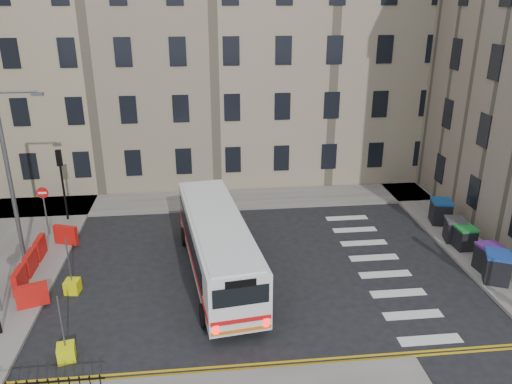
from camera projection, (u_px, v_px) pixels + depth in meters
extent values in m
plane|color=black|center=(295.00, 266.00, 23.76)|extent=(120.00, 120.00, 0.00)
cube|color=slate|center=(175.00, 202.00, 31.10)|extent=(36.00, 3.20, 0.15)
cube|color=slate|center=(438.00, 221.00, 28.36)|extent=(2.40, 26.00, 0.15)
cube|color=gray|center=(158.00, 59.00, 34.53)|extent=(38.00, 10.50, 16.00)
cylinder|color=black|center=(64.00, 193.00, 27.93)|extent=(0.12, 0.12, 3.20)
cube|color=black|center=(59.00, 158.00, 27.19)|extent=(0.28, 0.22, 0.90)
cylinder|color=#595B5E|center=(10.00, 180.00, 22.79)|extent=(0.20, 0.20, 8.00)
cylinder|color=#595B5E|center=(46.00, 214.00, 26.17)|extent=(0.08, 0.08, 2.40)
cube|color=red|center=(42.00, 187.00, 25.63)|extent=(0.60, 0.04, 0.60)
cube|color=red|center=(20.00, 280.00, 21.36)|extent=(0.25, 1.25, 1.00)
cube|color=red|center=(30.00, 263.00, 22.75)|extent=(0.25, 1.25, 1.00)
cube|color=red|center=(40.00, 248.00, 24.14)|extent=(0.25, 1.25, 1.00)
cube|color=red|center=(66.00, 235.00, 25.44)|extent=(1.26, 0.66, 1.00)
cube|color=red|center=(32.00, 295.00, 20.25)|extent=(1.26, 0.66, 1.00)
cube|color=silver|center=(217.00, 243.00, 22.41)|extent=(3.64, 10.49, 2.34)
cube|color=black|center=(189.00, 238.00, 22.50)|extent=(1.12, 8.16, 0.93)
cube|color=black|center=(240.00, 232.00, 23.02)|extent=(1.12, 8.16, 0.93)
cube|color=black|center=(201.00, 197.00, 26.99)|extent=(2.05, 0.32, 1.03)
cube|color=black|center=(241.00, 296.00, 17.57)|extent=(2.05, 0.32, 0.75)
cube|color=red|center=(191.00, 257.00, 22.35)|extent=(1.34, 10.01, 0.17)
cube|color=red|center=(243.00, 251.00, 22.87)|extent=(1.34, 10.01, 0.17)
cube|color=#FF0C0C|center=(216.00, 330.00, 17.81)|extent=(0.21, 0.08, 0.37)
cube|color=#FF0C0C|center=(266.00, 323.00, 18.23)|extent=(0.21, 0.08, 0.37)
cylinder|color=black|center=(184.00, 236.00, 25.70)|extent=(0.38, 0.96, 0.93)
cylinder|color=black|center=(229.00, 232.00, 26.22)|extent=(0.38, 0.96, 0.93)
cylinder|color=black|center=(204.00, 315.00, 19.27)|extent=(0.38, 0.96, 0.93)
cylinder|color=black|center=(262.00, 307.00, 19.78)|extent=(0.38, 0.96, 0.93)
cube|color=black|center=(497.00, 268.00, 22.06)|extent=(1.39, 1.47, 1.22)
cube|color=#1B3E96|center=(499.00, 255.00, 21.82)|extent=(1.46, 1.54, 0.13)
cube|color=black|center=(489.00, 260.00, 22.87)|extent=(1.06, 1.20, 1.16)
cube|color=#4B1F74|center=(492.00, 247.00, 22.64)|extent=(1.12, 1.25, 0.12)
cube|color=black|center=(464.00, 238.00, 25.02)|extent=(0.89, 1.02, 1.04)
cube|color=#1B7A2E|center=(466.00, 228.00, 24.81)|extent=(0.94, 1.07, 0.11)
cube|color=black|center=(454.00, 231.00, 25.80)|extent=(1.12, 1.23, 1.09)
cube|color=#39393B|center=(456.00, 220.00, 25.58)|extent=(1.18, 1.28, 0.11)
cube|color=black|center=(441.00, 213.00, 27.85)|extent=(1.22, 1.34, 1.21)
cube|color=navy|center=(442.00, 202.00, 27.61)|extent=(1.28, 1.40, 0.13)
cube|color=yellow|center=(73.00, 286.00, 21.54)|extent=(0.67, 0.67, 0.60)
cube|color=#D7E10D|center=(66.00, 352.00, 17.50)|extent=(0.71, 0.71, 0.60)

